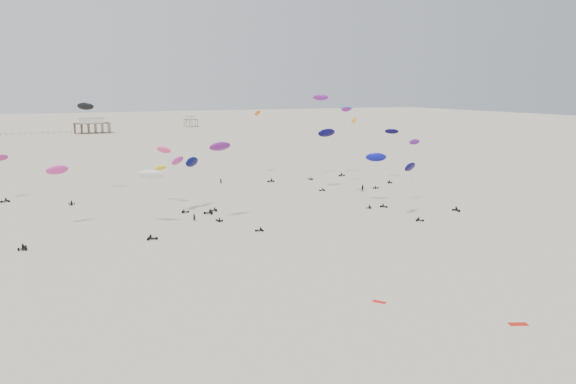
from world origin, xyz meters
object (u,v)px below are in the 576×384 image
rig_0 (83,126)px  rig_4 (377,164)px  rig_9 (344,133)px  pavilion_main (92,126)px  spectator_0 (194,221)px  pavilion_small (191,122)px

rig_0 → rig_4: bearing=156.7°
rig_0 → rig_9: rig_0 is taller
pavilion_main → rig_9: (53.98, -209.92, 9.24)m
rig_9 → rig_4: bearing=139.1°
pavilion_main → rig_0: bearing=-96.4°
rig_0 → rig_9: size_ratio=1.17×
rig_4 → spectator_0: size_ratio=6.51×
pavilion_small → rig_0: (-93.80, -240.52, 14.65)m
pavilion_main → pavilion_small: bearing=23.2°
pavilion_small → rig_0: size_ratio=0.34×
spectator_0 → pavilion_main: bearing=-56.1°
pavilion_small → rig_9: rig_9 is taller
pavilion_small → rig_4: rig_4 is taller
spectator_0 → rig_9: bearing=-110.9°
pavilion_main → pavilion_small: 76.16m
pavilion_main → pavilion_small: (70.00, 30.00, -0.74)m
rig_4 → rig_9: bearing=-133.9°
rig_0 → spectator_0: bearing=123.1°
pavilion_main → spectator_0: (-6.28, -250.16, -4.22)m
pavilion_main → rig_0: rig_0 is taller
pavilion_main → rig_4: rig_4 is taller
pavilion_small → rig_4: 282.40m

